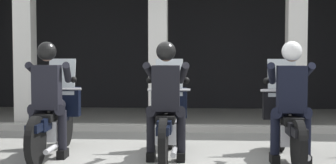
% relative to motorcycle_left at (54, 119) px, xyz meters
% --- Properties ---
extents(ground_plane, '(80.00, 80.00, 0.00)m').
position_rel_motorcycle_left_xyz_m(ground_plane, '(1.62, 2.84, -0.50)').
color(ground_plane, gray).
extents(station_building, '(11.52, 4.06, 3.19)m').
position_rel_motorcycle_left_xyz_m(station_building, '(1.28, 4.67, 1.53)').
color(station_building, black).
rests_on(station_building, ground).
extents(kerb_strip, '(11.02, 0.24, 0.12)m').
position_rel_motorcycle_left_xyz_m(kerb_strip, '(1.28, 2.14, -0.44)').
color(kerb_strip, '#B7B5AD').
rests_on(kerb_strip, ground).
extents(motorcycle_left, '(0.62, 2.04, 1.35)m').
position_rel_motorcycle_left_xyz_m(motorcycle_left, '(0.00, 0.00, 0.00)').
color(motorcycle_left, black).
rests_on(motorcycle_left, ground).
extents(police_officer_left, '(0.63, 0.61, 1.58)m').
position_rel_motorcycle_left_xyz_m(police_officer_left, '(-0.00, -0.28, 0.44)').
color(police_officer_left, black).
rests_on(police_officer_left, ground).
extents(motorcycle_center, '(0.62, 2.04, 1.35)m').
position_rel_motorcycle_left_xyz_m(motorcycle_center, '(1.62, -0.09, 0.00)').
color(motorcycle_center, black).
rests_on(motorcycle_center, ground).
extents(police_officer_center, '(0.63, 0.61, 1.58)m').
position_rel_motorcycle_left_xyz_m(police_officer_center, '(1.62, -0.37, 0.44)').
color(police_officer_center, black).
rests_on(police_officer_center, ground).
extents(motorcycle_right, '(0.62, 2.04, 1.35)m').
position_rel_motorcycle_left_xyz_m(motorcycle_right, '(3.24, -0.16, 0.00)').
color(motorcycle_right, black).
rests_on(motorcycle_right, ground).
extents(police_officer_right, '(0.63, 0.61, 1.58)m').
position_rel_motorcycle_left_xyz_m(police_officer_right, '(3.24, -0.44, 0.44)').
color(police_officer_right, black).
rests_on(police_officer_right, ground).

